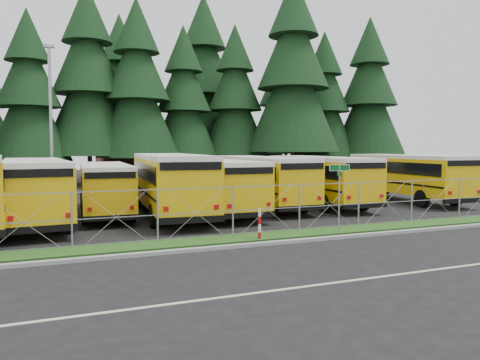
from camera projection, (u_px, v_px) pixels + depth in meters
name	position (u px, v px, depth m)	size (l,w,h in m)	color
ground	(308.00, 226.00, 20.95)	(120.00, 120.00, 0.00)	black
curb	(349.00, 236.00, 18.09)	(50.00, 0.25, 0.12)	gray
grass_verge	(329.00, 231.00, 19.38)	(50.00, 1.40, 0.06)	#204413
road_lane_line	(449.00, 268.00, 13.57)	(50.00, 0.12, 0.01)	beige
chainlink_fence	(320.00, 206.00, 19.96)	(44.00, 0.10, 2.00)	#999CA2
brick_building	(188.00, 151.00, 59.92)	(22.00, 10.00, 6.00)	brown
bus_1	(35.00, 192.00, 21.40)	(2.65, 11.23, 2.95)	#D8A406
bus_2	(105.00, 189.00, 24.21)	(2.39, 10.11, 2.65)	#D8A406
bus_3	(169.00, 185.00, 23.92)	(2.83, 12.01, 3.15)	#D8A406
bus_4	(215.00, 186.00, 25.05)	(2.55, 10.82, 2.84)	#D8A406
bus_5	(258.00, 182.00, 27.40)	(2.66, 11.29, 2.96)	#D8A406
bus_6	(316.00, 181.00, 28.46)	(2.65, 11.22, 2.94)	#D8A406
bus_east	(403.00, 178.00, 30.66)	(2.71, 11.49, 3.01)	#D8A406
street_sign	(339.00, 184.00, 18.90)	(0.81, 0.53, 2.81)	#999CA2
striped_bollard	(260.00, 224.00, 17.65)	(0.11, 0.11, 1.20)	#B20C0C
light_standard	(51.00, 117.00, 30.61)	(0.70, 0.35, 10.14)	#999CA2
conifer_2	(29.00, 98.00, 40.25)	(6.98, 6.98, 15.43)	black
conifer_3	(88.00, 85.00, 43.22)	(8.42, 8.42, 18.61)	black
conifer_4	(137.00, 92.00, 43.63)	(7.88, 7.88, 17.42)	black
conifer_5	(184.00, 104.00, 46.85)	(7.08, 7.08, 15.66)	black
conifer_6	(235.00, 103.00, 48.95)	(7.37, 7.37, 16.29)	black
conifer_7	(293.00, 79.00, 47.23)	(9.41, 9.41, 20.82)	black
conifer_8	(324.00, 105.00, 52.97)	(7.49, 7.49, 16.57)	black
conifer_9	(369.00, 98.00, 53.26)	(8.25, 8.25, 18.25)	black
conifer_11	(120.00, 97.00, 51.86)	(8.23, 8.23, 18.21)	black
conifer_12	(204.00, 87.00, 53.75)	(9.48, 9.48, 20.97)	black
conifer_13	(286.00, 98.00, 56.18)	(8.52, 8.52, 18.84)	black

